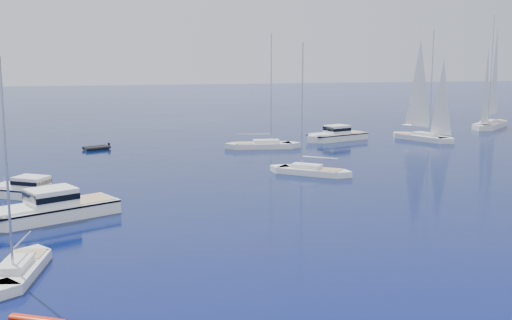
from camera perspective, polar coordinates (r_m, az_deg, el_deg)
The scene contains 12 objects.
ground at distance 41.39m, azimuth 6.38°, elevation -8.27°, with size 400.00×400.00×0.00m, color #081051.
motor_cruiser_centre at distance 52.04m, azimuth -17.49°, elevation -4.92°, with size 3.48×11.36×2.98m, color white, non-canonical shape.
motor_cruiser_far_l at distance 60.15m, azimuth -19.02°, elevation -3.07°, with size 2.73×8.94×2.35m, color silver, non-canonical shape.
motor_cruiser_distant at distance 92.64m, azimuth 6.93°, elevation 1.70°, with size 3.17×10.35×2.72m, color white, non-canonical shape.
sailboat_fore at distance 40.10m, azimuth -19.93°, elevation -9.39°, with size 2.26×8.68×12.76m, color silver, non-canonical shape.
sailboat_mid_r at distance 67.39m, azimuth 4.71°, elevation -1.24°, with size 2.44×9.40×13.82m, color white, non-canonical shape.
sailboat_centre at distance 84.83m, azimuth 0.61°, elevation 1.04°, with size 2.68×10.33×15.18m, color silver, non-canonical shape.
sailboat_sails_r at distance 95.21m, azimuth 14.27°, elevation 1.69°, with size 2.80×10.78×15.85m, color silver, non-canonical shape.
sailboat_sails_far at distance 113.63m, azimuth 19.66°, elevation 2.67°, with size 3.30×12.70×18.66m, color silver, non-canonical shape.
tender_yellow at distance 57.32m, azimuth -17.11°, elevation -3.58°, with size 2.16×4.00×0.95m, color yellow, non-canonical shape.
tender_grey_far at distance 85.97m, azimuth -13.69°, elevation 0.88°, with size 1.90×3.42×0.95m, color black, non-canonical shape.
kayak_orange at distance 33.55m, azimuth -18.40°, elevation -13.09°, with size 0.56×2.93×0.30m, color red, non-canonical shape.
Camera 1 is at (-12.43, -37.38, 12.68)m, focal length 46.04 mm.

